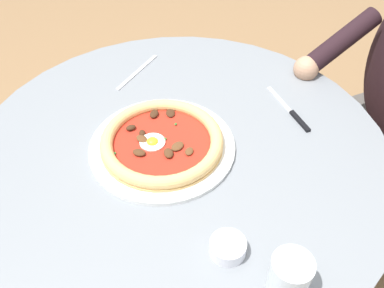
{
  "coord_description": "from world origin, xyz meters",
  "views": [
    {
      "loc": [
        0.61,
        0.33,
        1.41
      ],
      "look_at": [
        -0.03,
        0.02,
        0.7
      ],
      "focal_mm": 39.5,
      "sensor_mm": 36.0,
      "label": 1
    }
  ],
  "objects_px": {
    "water_glass": "(289,277)",
    "ramekin_capers": "(228,247)",
    "fork_utensil": "(137,72)",
    "steak_knife": "(294,115)",
    "pizza_on_plate": "(162,143)",
    "dining_table": "(180,185)"
  },
  "relations": [
    {
      "from": "water_glass",
      "to": "ramekin_capers",
      "type": "height_order",
      "value": "water_glass"
    },
    {
      "from": "fork_utensil",
      "to": "ramekin_capers",
      "type": "bearing_deg",
      "value": 47.28
    },
    {
      "from": "steak_knife",
      "to": "ramekin_capers",
      "type": "distance_m",
      "value": 0.43
    },
    {
      "from": "steak_knife",
      "to": "ramekin_capers",
      "type": "xyz_separation_m",
      "value": [
        0.43,
        0.0,
        0.01
      ]
    },
    {
      "from": "water_glass",
      "to": "steak_knife",
      "type": "distance_m",
      "value": 0.46
    },
    {
      "from": "pizza_on_plate",
      "to": "water_glass",
      "type": "distance_m",
      "value": 0.41
    },
    {
      "from": "water_glass",
      "to": "ramekin_capers",
      "type": "distance_m",
      "value": 0.12
    },
    {
      "from": "steak_knife",
      "to": "water_glass",
      "type": "bearing_deg",
      "value": 14.98
    },
    {
      "from": "dining_table",
      "to": "fork_utensil",
      "type": "xyz_separation_m",
      "value": [
        -0.21,
        -0.24,
        0.14
      ]
    },
    {
      "from": "ramekin_capers",
      "to": "fork_utensil",
      "type": "height_order",
      "value": "ramekin_capers"
    },
    {
      "from": "pizza_on_plate",
      "to": "steak_knife",
      "type": "relative_size",
      "value": 2.23
    },
    {
      "from": "ramekin_capers",
      "to": "fork_utensil",
      "type": "xyz_separation_m",
      "value": [
        -0.42,
        -0.45,
        -0.01
      ]
    },
    {
      "from": "steak_knife",
      "to": "ramekin_capers",
      "type": "relative_size",
      "value": 2.22
    },
    {
      "from": "pizza_on_plate",
      "to": "fork_utensil",
      "type": "distance_m",
      "value": 0.31
    },
    {
      "from": "pizza_on_plate",
      "to": "steak_knife",
      "type": "distance_m",
      "value": 0.34
    },
    {
      "from": "dining_table",
      "to": "water_glass",
      "type": "distance_m",
      "value": 0.43
    },
    {
      "from": "steak_knife",
      "to": "fork_utensil",
      "type": "distance_m",
      "value": 0.45
    },
    {
      "from": "fork_utensil",
      "to": "water_glass",
      "type": "bearing_deg",
      "value": 52.7
    },
    {
      "from": "water_glass",
      "to": "fork_utensil",
      "type": "bearing_deg",
      "value": -127.3
    },
    {
      "from": "ramekin_capers",
      "to": "fork_utensil",
      "type": "relative_size",
      "value": 0.36
    },
    {
      "from": "dining_table",
      "to": "pizza_on_plate",
      "type": "relative_size",
      "value": 2.93
    },
    {
      "from": "dining_table",
      "to": "steak_knife",
      "type": "distance_m",
      "value": 0.34
    }
  ]
}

